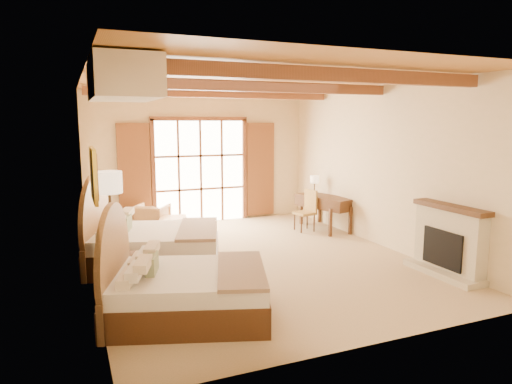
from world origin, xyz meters
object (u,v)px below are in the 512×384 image
bed_far (147,243)px  armchair (151,219)px  nightstand (118,276)px  desk (325,211)px  bed_near (178,288)px

bed_far → armchair: size_ratio=3.64×
nightstand → bed_far: bearing=77.9°
armchair → nightstand: bearing=105.2°
armchair → desk: desk is taller
bed_far → desk: size_ratio=1.68×
bed_far → nightstand: size_ratio=4.38×
nightstand → desk: 5.47m
bed_far → nightstand: bed_far is taller
bed_near → nightstand: (-0.61, 1.08, -0.10)m
nightstand → armchair: size_ratio=0.83×
bed_far → armchair: bed_far is taller
bed_near → bed_far: bearing=109.0°
bed_near → nightstand: bearing=138.1°
bed_near → bed_far: 2.23m
armchair → bed_near: bearing=116.1°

